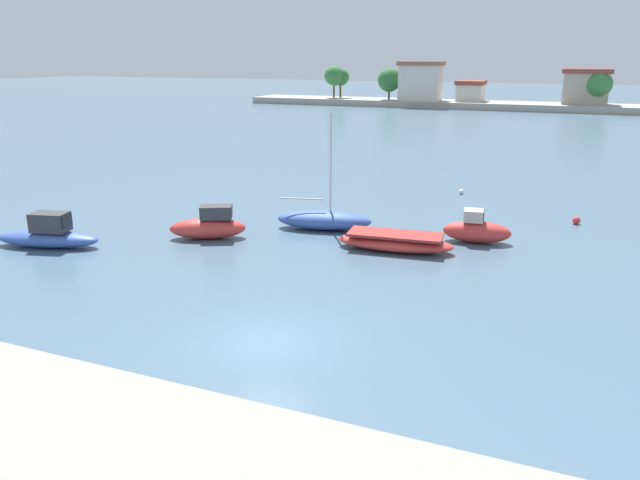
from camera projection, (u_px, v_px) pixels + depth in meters
name	position (u px, v px, depth m)	size (l,w,h in m)	color
ground_plane	(268.00, 342.00, 19.40)	(400.00, 400.00, 0.00)	#476075
moored_boat_0	(48.00, 235.00, 28.88)	(5.32, 2.75, 1.69)	#3856A8
moored_boat_1	(209.00, 226.00, 30.20)	(4.03, 2.92, 1.67)	#C63833
moored_boat_2	(324.00, 220.00, 31.84)	(5.26, 2.83, 6.07)	#3856A8
moored_boat_3	(395.00, 242.00, 28.44)	(5.64, 2.43, 0.82)	#C63833
moored_boat_4	(476.00, 230.00, 29.57)	(3.41, 1.73, 1.63)	#C63833
mooring_buoy_0	(576.00, 220.00, 32.85)	(0.42, 0.42, 0.42)	red
mooring_buoy_1	(461.00, 192.00, 40.00)	(0.32, 0.32, 0.32)	white
distant_shoreline	(522.00, 96.00, 101.70)	(98.05, 8.87, 7.81)	#9E998C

